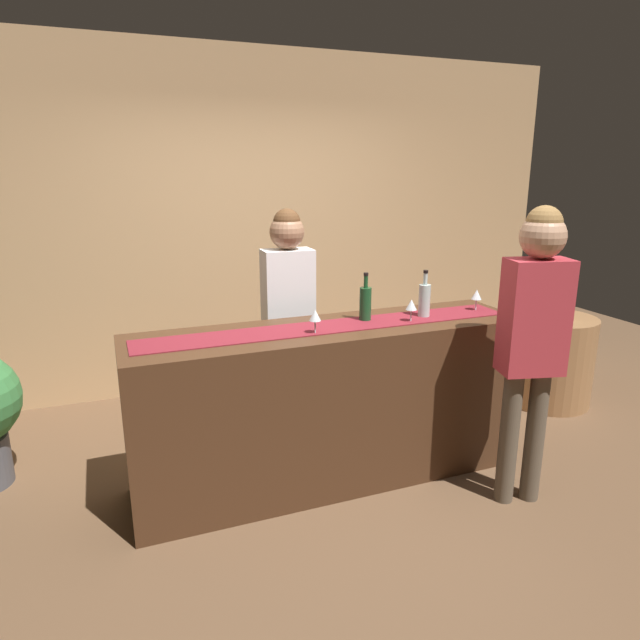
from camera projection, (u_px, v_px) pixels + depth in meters
The scene contains 13 objects.
ground_plane at pixel (330, 476), 3.61m from camera, with size 10.00×10.00×0.00m, color brown.
back_wall at pixel (250, 223), 4.94m from camera, with size 6.00×0.12×2.90m, color tan.
bar_counter at pixel (331, 404), 3.48m from camera, with size 2.45×0.60×1.00m, color #472B19.
counter_runner_cloth at pixel (331, 326), 3.35m from camera, with size 2.32×0.28×0.01m, color maroon.
wine_bottle_green at pixel (365, 303), 3.46m from camera, with size 0.07×0.07×0.30m.
wine_bottle_clear at pixel (425, 300), 3.54m from camera, with size 0.07×0.07×0.30m.
wine_glass_near_customer at pixel (315, 316), 3.18m from camera, with size 0.07×0.07×0.14m.
wine_glass_mid_counter at pixel (477, 295), 3.70m from camera, with size 0.07×0.07×0.14m.
wine_glass_far_end at pixel (411, 305), 3.43m from camera, with size 0.07×0.07×0.14m.
bartender at pixel (288, 303), 3.84m from camera, with size 0.35×0.23×1.67m.
customer_sipping at pixel (533, 326), 3.08m from camera, with size 0.38×0.28×1.74m.
round_side_table at pixel (550, 360), 4.68m from camera, with size 0.68×0.68×0.74m, color #996B42.
vase_on_side_table at pixel (560, 305), 4.48m from camera, with size 0.13×0.13×0.24m, color #B7B2A8.
Camera 1 is at (-1.23, -2.97, 1.93)m, focal length 31.37 mm.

